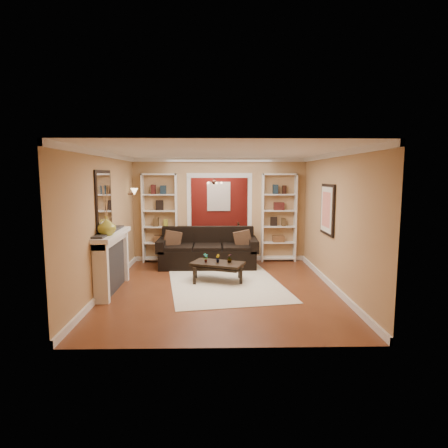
{
  "coord_description": "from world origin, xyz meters",
  "views": [
    {
      "loc": [
        -0.09,
        -8.66,
        2.25
      ],
      "look_at": [
        0.08,
        -0.8,
        1.23
      ],
      "focal_mm": 30.0,
      "sensor_mm": 36.0,
      "label": 1
    }
  ],
  "objects_px": {
    "coffee_table": "(218,272)",
    "bookshelf_left": "(160,218)",
    "fireplace": "(113,262)",
    "dining_table": "(214,239)",
    "sofa": "(208,248)",
    "bookshelf_right": "(279,218)"
  },
  "relations": [
    {
      "from": "bookshelf_left",
      "to": "bookshelf_right",
      "type": "bearing_deg",
      "value": 0.0
    },
    {
      "from": "coffee_table",
      "to": "bookshelf_left",
      "type": "relative_size",
      "value": 0.47
    },
    {
      "from": "dining_table",
      "to": "bookshelf_left",
      "type": "bearing_deg",
      "value": 141.1
    },
    {
      "from": "sofa",
      "to": "dining_table",
      "type": "xyz_separation_m",
      "value": [
        0.15,
        2.32,
        -0.19
      ]
    },
    {
      "from": "coffee_table",
      "to": "bookshelf_left",
      "type": "distance_m",
      "value": 2.59
    },
    {
      "from": "sofa",
      "to": "bookshelf_right",
      "type": "distance_m",
      "value": 2.05
    },
    {
      "from": "fireplace",
      "to": "dining_table",
      "type": "height_order",
      "value": "fireplace"
    },
    {
      "from": "coffee_table",
      "to": "dining_table",
      "type": "bearing_deg",
      "value": 112.3
    },
    {
      "from": "bookshelf_left",
      "to": "fireplace",
      "type": "relative_size",
      "value": 1.35
    },
    {
      "from": "coffee_table",
      "to": "fireplace",
      "type": "relative_size",
      "value": 0.64
    },
    {
      "from": "bookshelf_left",
      "to": "fireplace",
      "type": "distance_m",
      "value": 2.65
    },
    {
      "from": "bookshelf_right",
      "to": "coffee_table",
      "type": "bearing_deg",
      "value": -130.27
    },
    {
      "from": "coffee_table",
      "to": "fireplace",
      "type": "bearing_deg",
      "value": -141.85
    },
    {
      "from": "bookshelf_left",
      "to": "dining_table",
      "type": "xyz_separation_m",
      "value": [
        1.4,
        1.74,
        -0.86
      ]
    },
    {
      "from": "fireplace",
      "to": "dining_table",
      "type": "bearing_deg",
      "value": 65.53
    },
    {
      "from": "sofa",
      "to": "dining_table",
      "type": "height_order",
      "value": "sofa"
    },
    {
      "from": "bookshelf_right",
      "to": "fireplace",
      "type": "distance_m",
      "value": 4.47
    },
    {
      "from": "bookshelf_right",
      "to": "sofa",
      "type": "bearing_deg",
      "value": -162.57
    },
    {
      "from": "sofa",
      "to": "bookshelf_left",
      "type": "xyz_separation_m",
      "value": [
        -1.25,
        0.58,
        0.67
      ]
    },
    {
      "from": "sofa",
      "to": "bookshelf_right",
      "type": "xyz_separation_m",
      "value": [
        1.85,
        0.58,
        0.67
      ]
    },
    {
      "from": "bookshelf_right",
      "to": "dining_table",
      "type": "distance_m",
      "value": 2.58
    },
    {
      "from": "sofa",
      "to": "coffee_table",
      "type": "relative_size",
      "value": 2.25
    }
  ]
}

